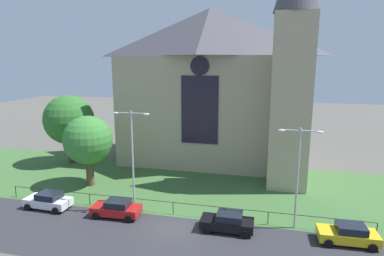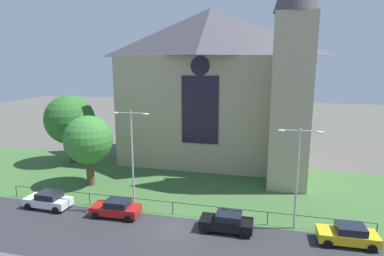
{
  "view_description": "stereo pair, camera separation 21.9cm",
  "coord_description": "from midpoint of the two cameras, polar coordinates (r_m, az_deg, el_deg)",
  "views": [
    {
      "loc": [
        6.95,
        -22.91,
        13.19
      ],
      "look_at": [
        -0.29,
        8.0,
        6.72
      ],
      "focal_mm": 30.17,
      "sensor_mm": 36.0,
      "label": 1
    },
    {
      "loc": [
        7.17,
        -22.86,
        13.19
      ],
      "look_at": [
        -0.29,
        8.0,
        6.72
      ],
      "focal_mm": 30.17,
      "sensor_mm": 36.0,
      "label": 2
    }
  ],
  "objects": [
    {
      "name": "ground",
      "position": [
        36.13,
        1.38,
        -9.9
      ],
      "size": [
        160.0,
        160.0,
        0.0
      ],
      "primitive_type": "plane",
      "color": "#56544C"
    },
    {
      "name": "road_asphalt",
      "position": [
        25.69,
        -4.64,
        -19.41
      ],
      "size": [
        120.0,
        8.0,
        0.01
      ],
      "primitive_type": "cube",
      "color": "#2D2D33",
      "rests_on": "ground"
    },
    {
      "name": "grass_verge",
      "position": [
        34.32,
        0.66,
        -11.08
      ],
      "size": [
        120.0,
        20.0,
        0.01
      ],
      "primitive_type": "cube",
      "color": "#3D6633",
      "rests_on": "ground"
    },
    {
      "name": "church_building",
      "position": [
        42.74,
        4.15,
        7.57
      ],
      "size": [
        23.2,
        16.2,
        26.0
      ],
      "color": "tan",
      "rests_on": "ground"
    },
    {
      "name": "iron_railing",
      "position": [
        29.22,
        -3.22,
        -13.2
      ],
      "size": [
        32.79,
        0.07,
        1.13
      ],
      "color": "black",
      "rests_on": "ground"
    },
    {
      "name": "tree_left_near",
      "position": [
        36.16,
        -17.7,
        -2.08
      ],
      "size": [
        5.2,
        5.2,
        7.68
      ],
      "color": "brown",
      "rests_on": "ground"
    },
    {
      "name": "tree_left_far",
      "position": [
        45.17,
        -20.66,
        1.36
      ],
      "size": [
        6.45,
        6.45,
        9.07
      ],
      "color": "#4C3823",
      "rests_on": "ground"
    },
    {
      "name": "streetlamp_near",
      "position": [
        28.72,
        -10.34,
        -3.72
      ],
      "size": [
        3.37,
        0.26,
        9.15
      ],
      "color": "#B2B2B7",
      "rests_on": "ground"
    },
    {
      "name": "streetlamp_far",
      "position": [
        26.62,
        18.43,
        -6.41
      ],
      "size": [
        3.37,
        0.26,
        8.29
      ],
      "color": "#B2B2B7",
      "rests_on": "ground"
    },
    {
      "name": "parked_car_white",
      "position": [
        33.16,
        -23.86,
        -11.56
      ],
      "size": [
        4.26,
        2.13,
        1.51
      ],
      "rotation": [
        0.0,
        0.0,
        3.11
      ],
      "color": "silver",
      "rests_on": "ground"
    },
    {
      "name": "parked_car_red",
      "position": [
        29.65,
        -13.02,
        -13.62
      ],
      "size": [
        4.26,
        2.14,
        1.51
      ],
      "rotation": [
        0.0,
        0.0,
        3.18
      ],
      "color": "#B21919",
      "rests_on": "ground"
    },
    {
      "name": "parked_car_black",
      "position": [
        26.84,
        6.42,
        -16.19
      ],
      "size": [
        4.2,
        2.02,
        1.51
      ],
      "rotation": [
        0.0,
        0.0,
        3.14
      ],
      "color": "black",
      "rests_on": "ground"
    },
    {
      "name": "parked_car_yellow",
      "position": [
        27.59,
        26.06,
        -16.56
      ],
      "size": [
        4.26,
        2.14,
        1.51
      ],
      "rotation": [
        0.0,
        0.0,
        3.18
      ],
      "color": "gold",
      "rests_on": "ground"
    }
  ]
}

